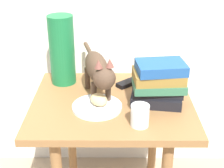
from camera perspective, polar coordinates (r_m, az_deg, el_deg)
side_table at (r=1.49m, az=0.00°, el=-6.22°), size 0.69×0.58×0.62m
plate at (r=1.38m, az=-2.57°, el=-3.90°), size 0.21×0.21×0.01m
bread_roll at (r=1.37m, az=-2.26°, el=-2.68°), size 0.10×0.10×0.05m
cat at (r=1.41m, az=-2.40°, el=2.45°), size 0.16×0.47×0.23m
book_stack at (r=1.40m, az=7.88°, el=0.13°), size 0.23×0.17×0.18m
green_vase at (r=1.56m, az=-8.53°, el=5.75°), size 0.12×0.12×0.32m
candle_jar at (r=1.26m, az=4.79°, el=-5.56°), size 0.07×0.07×0.08m
tv_remote at (r=1.58m, az=3.17°, el=0.36°), size 0.14×0.13×0.02m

